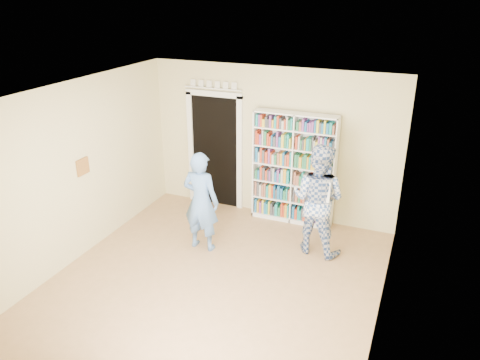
# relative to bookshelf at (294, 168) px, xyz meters

# --- Properties ---
(floor) EXTENTS (5.00, 5.00, 0.00)m
(floor) POSITION_rel_bookshelf_xyz_m (-0.46, -2.34, -1.00)
(floor) COLOR #9B734B
(floor) RESTS_ON ground
(ceiling) EXTENTS (5.00, 5.00, 0.00)m
(ceiling) POSITION_rel_bookshelf_xyz_m (-0.46, -2.34, 1.70)
(ceiling) COLOR white
(ceiling) RESTS_ON wall_back
(wall_back) EXTENTS (4.50, 0.00, 4.50)m
(wall_back) POSITION_rel_bookshelf_xyz_m (-0.46, 0.16, 0.35)
(wall_back) COLOR beige
(wall_back) RESTS_ON floor
(wall_left) EXTENTS (0.00, 5.00, 5.00)m
(wall_left) POSITION_rel_bookshelf_xyz_m (-2.71, -2.34, 0.35)
(wall_left) COLOR beige
(wall_left) RESTS_ON floor
(wall_right) EXTENTS (0.00, 5.00, 5.00)m
(wall_right) POSITION_rel_bookshelf_xyz_m (1.79, -2.34, 0.35)
(wall_right) COLOR beige
(wall_right) RESTS_ON floor
(bookshelf) EXTENTS (1.44, 0.27, 1.98)m
(bookshelf) POSITION_rel_bookshelf_xyz_m (0.00, 0.00, 0.00)
(bookshelf) COLOR white
(bookshelf) RESTS_ON floor
(doorway) EXTENTS (1.10, 0.08, 2.43)m
(doorway) POSITION_rel_bookshelf_xyz_m (-1.56, 0.13, 0.18)
(doorway) COLOR black
(doorway) RESTS_ON floor
(wall_art) EXTENTS (0.03, 0.25, 0.25)m
(wall_art) POSITION_rel_bookshelf_xyz_m (-2.69, -2.14, 0.40)
(wall_art) COLOR brown
(wall_art) RESTS_ON wall_left
(man_blue) EXTENTS (0.60, 0.40, 1.63)m
(man_blue) POSITION_rel_bookshelf_xyz_m (-1.06, -1.46, -0.19)
(man_blue) COLOR #547DBC
(man_blue) RESTS_ON floor
(man_plaid) EXTENTS (0.97, 0.81, 1.78)m
(man_plaid) POSITION_rel_bookshelf_xyz_m (0.64, -0.86, -0.11)
(man_plaid) COLOR #2E4C8E
(man_plaid) RESTS_ON floor
(paper_sheet) EXTENTS (0.23, 0.04, 0.33)m
(paper_sheet) POSITION_rel_bookshelf_xyz_m (0.74, -1.04, 0.11)
(paper_sheet) COLOR white
(paper_sheet) RESTS_ON man_plaid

